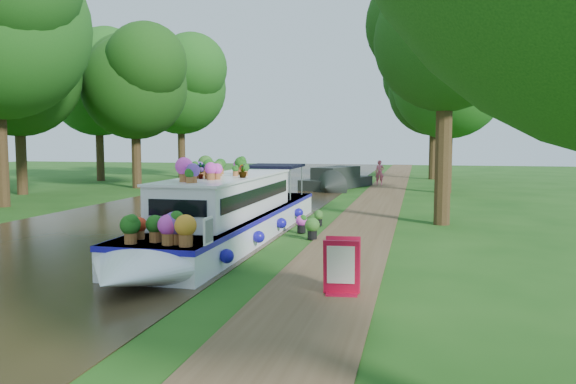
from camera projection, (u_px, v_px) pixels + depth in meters
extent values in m
plane|color=#1A4812|center=(317.00, 235.00, 17.16)|extent=(100.00, 100.00, 0.00)
cube|color=black|center=(138.00, 227.00, 18.51)|extent=(10.00, 100.00, 0.02)
cube|color=brown|center=(356.00, 236.00, 16.89)|extent=(2.20, 100.00, 0.03)
cube|color=white|center=(238.00, 223.00, 16.82)|extent=(2.20, 12.00, 0.75)
cube|color=#161097|center=(238.00, 213.00, 16.79)|extent=(2.24, 12.04, 0.12)
cube|color=white|center=(229.00, 196.00, 15.96)|extent=(1.80, 7.00, 1.05)
cube|color=white|center=(229.00, 177.00, 15.91)|extent=(1.90, 7.10, 0.06)
cube|color=black|center=(260.00, 194.00, 15.74)|extent=(0.03, 6.40, 0.38)
cube|color=black|center=(199.00, 193.00, 16.16)|extent=(0.03, 6.40, 0.38)
cube|color=black|center=(274.00, 166.00, 20.85)|extent=(1.90, 2.40, 0.10)
cube|color=white|center=(208.00, 231.00, 11.26)|extent=(0.04, 0.45, 0.55)
imported|color=#174C14|center=(201.00, 171.00, 14.52)|extent=(0.26, 0.20, 0.43)
imported|color=#174C14|center=(243.00, 171.00, 14.94)|extent=(0.26, 0.26, 0.38)
cylinder|color=#332311|center=(443.00, 158.00, 19.00)|extent=(0.56, 0.56, 4.55)
sphere|color=#12390E|center=(446.00, 39.00, 18.63)|extent=(4.80, 4.80, 4.80)
sphere|color=#12390E|center=(480.00, 3.00, 17.63)|extent=(3.60, 3.60, 3.60)
sphere|color=#12390E|center=(421.00, 23.00, 19.57)|extent=(3.84, 3.84, 3.84)
cylinder|color=#332311|center=(447.00, 158.00, 30.51)|extent=(0.56, 0.56, 3.85)
sphere|color=#174C14|center=(449.00, 83.00, 30.14)|extent=(6.00, 6.00, 6.00)
sphere|color=#174C14|center=(475.00, 57.00, 28.89)|extent=(4.50, 4.50, 4.50)
sphere|color=#174C14|center=(429.00, 69.00, 31.31)|extent=(4.80, 4.80, 4.80)
cylinder|color=#332311|center=(433.00, 151.00, 41.28)|extent=(0.56, 0.56, 4.20)
sphere|color=#12390E|center=(434.00, 90.00, 40.87)|extent=(6.60, 6.60, 6.60)
sphere|color=#12390E|center=(454.00, 70.00, 39.49)|extent=(4.95, 4.95, 4.95)
sphere|color=#12390E|center=(418.00, 78.00, 42.16)|extent=(5.28, 5.28, 5.28)
cylinder|color=#332311|center=(1.00, 150.00, 24.08)|extent=(0.56, 0.56, 4.90)
cylinder|color=#332311|center=(136.00, 156.00, 33.60)|extent=(0.56, 0.56, 3.85)
sphere|color=#12390E|center=(135.00, 87.00, 33.23)|extent=(6.20, 6.20, 6.20)
sphere|color=#12390E|center=(146.00, 63.00, 31.93)|extent=(4.65, 4.65, 4.65)
sphere|color=#12390E|center=(127.00, 74.00, 34.44)|extent=(4.96, 4.96, 4.96)
cylinder|color=#332311|center=(182.00, 149.00, 43.62)|extent=(0.56, 0.56, 4.38)
sphere|color=#174C14|center=(181.00, 89.00, 43.19)|extent=(7.00, 7.00, 7.00)
sphere|color=#174C14|center=(192.00, 68.00, 41.73)|extent=(5.25, 5.25, 5.25)
sphere|color=#174C14|center=(172.00, 77.00, 44.56)|extent=(5.60, 5.60, 5.60)
cylinder|color=#332311|center=(21.00, 157.00, 29.65)|extent=(0.56, 0.56, 4.02)
sphere|color=#12390E|center=(18.00, 75.00, 29.26)|extent=(6.40, 6.40, 6.40)
sphere|color=#12390E|center=(25.00, 46.00, 27.92)|extent=(4.80, 4.80, 4.80)
sphere|color=#12390E|center=(13.00, 60.00, 30.51)|extent=(5.12, 5.12, 5.12)
cylinder|color=#332311|center=(100.00, 151.00, 39.68)|extent=(0.56, 0.56, 4.20)
sphere|color=#174C14|center=(98.00, 87.00, 39.27)|extent=(6.80, 6.80, 6.80)
sphere|color=#174C14|center=(107.00, 65.00, 37.84)|extent=(5.10, 5.10, 5.10)
sphere|color=#174C14|center=(92.00, 75.00, 40.59)|extent=(5.44, 5.44, 5.44)
cube|color=black|center=(337.00, 183.00, 33.72)|extent=(3.82, 6.24, 0.60)
cube|color=black|center=(336.00, 173.00, 33.18)|extent=(2.59, 3.78, 0.69)
cube|color=#BB0D2E|center=(342.00, 293.00, 10.45)|extent=(0.63, 0.53, 0.03)
cube|color=#BB0D2E|center=(341.00, 267.00, 10.28)|extent=(0.68, 0.33, 1.04)
cube|color=#BB0D2E|center=(343.00, 264.00, 10.53)|extent=(0.68, 0.33, 1.04)
cube|color=white|center=(341.00, 265.00, 10.24)|extent=(0.52, 0.22, 0.73)
imported|color=#E25D8E|center=(380.00, 173.00, 35.80)|extent=(0.59, 0.40, 1.57)
imported|color=#315D1C|center=(317.00, 213.00, 20.66)|extent=(0.38, 0.33, 0.40)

